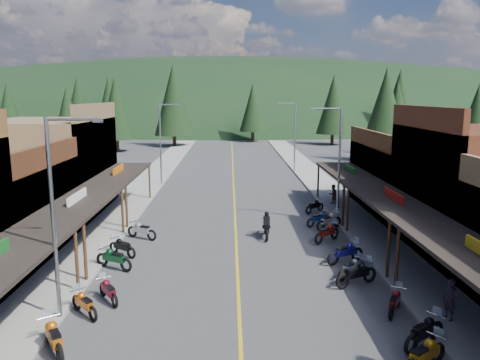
{
  "coord_description": "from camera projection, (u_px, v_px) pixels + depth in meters",
  "views": [
    {
      "loc": [
        -0.35,
        -23.38,
        8.78
      ],
      "look_at": [
        0.34,
        8.41,
        3.0
      ],
      "focal_mm": 35.0,
      "sensor_mm": 36.0,
      "label": 1
    }
  ],
  "objects": [
    {
      "name": "bike_west_9",
      "position": [
        142.0,
        229.0,
        28.85
      ],
      "size": [
        2.24,
        1.72,
        1.24
      ],
      "primitive_type": null,
      "rotation": [
        0.0,
        0.0,
        1.04
      ],
      "color": "#95959A",
      "rests_on": "ground"
    },
    {
      "name": "pine_10",
      "position": [
        116.0,
        108.0,
        72.16
      ],
      "size": [
        5.38,
        5.38,
        11.6
      ],
      "color": "black",
      "rests_on": "ground"
    },
    {
      "name": "sidewalk_east",
      "position": [
        325.0,
        188.0,
        44.42
      ],
      "size": [
        3.4,
        94.0,
        0.15
      ],
      "primitive_type": "cube",
      "color": "gray",
      "rests_on": "ground"
    },
    {
      "name": "bike_west_7",
      "position": [
        114.0,
        257.0,
        23.79
      ],
      "size": [
        2.32,
        1.75,
        1.28
      ],
      "primitive_type": null,
      "rotation": [
        0.0,
        0.0,
        1.06
      ],
      "color": "#0B391C",
      "rests_on": "ground"
    },
    {
      "name": "shop_west_3",
      "position": [
        50.0,
        167.0,
        34.77
      ],
      "size": [
        10.9,
        10.2,
        8.2
      ],
      "color": "brown",
      "rests_on": "ground"
    },
    {
      "name": "bike_east_7",
      "position": [
        352.0,
        267.0,
        22.72
      ],
      "size": [
        1.92,
        1.68,
        1.1
      ],
      "primitive_type": null,
      "rotation": [
        0.0,
        0.0,
        -0.92
      ],
      "color": "gray",
      "rests_on": "ground"
    },
    {
      "name": "rider_on_bike",
      "position": [
        266.0,
        227.0,
        29.12
      ],
      "size": [
        0.81,
        2.31,
        1.75
      ],
      "rotation": [
        0.0,
        0.0,
        -0.02
      ],
      "color": "black",
      "rests_on": "ground"
    },
    {
      "name": "pine_11",
      "position": [
        385.0,
        108.0,
        61.1
      ],
      "size": [
        5.82,
        5.82,
        12.4
      ],
      "color": "black",
      "rests_on": "ground"
    },
    {
      "name": "pine_5",
      "position": [
        399.0,
        99.0,
        94.69
      ],
      "size": [
        6.72,
        6.72,
        14.0
      ],
      "color": "black",
      "rests_on": "ground"
    },
    {
      "name": "bike_east_4",
      "position": [
        425.0,
        331.0,
        16.41
      ],
      "size": [
        2.24,
        1.9,
        1.27
      ],
      "primitive_type": null,
      "rotation": [
        0.0,
        0.0,
        -0.95
      ],
      "color": "black",
      "rests_on": "ground"
    },
    {
      "name": "centerline",
      "position": [
        234.0,
        189.0,
        44.25
      ],
      "size": [
        0.15,
        90.0,
        0.01
      ],
      "primitive_type": "cube",
      "color": "gold",
      "rests_on": "ground"
    },
    {
      "name": "pedestrian_east_a",
      "position": [
        450.0,
        299.0,
        18.14
      ],
      "size": [
        0.57,
        0.69,
        1.64
      ],
      "primitive_type": "imported",
      "rotation": [
        0.0,
        0.0,
        -1.23
      ],
      "color": "#2B2031",
      "rests_on": "sidewalk_east"
    },
    {
      "name": "streetlight_3",
      "position": [
        294.0,
        134.0,
        53.44
      ],
      "size": [
        2.16,
        0.18,
        8.0
      ],
      "color": "gray",
      "rests_on": "ground"
    },
    {
      "name": "bike_east_10",
      "position": [
        329.0,
        220.0,
        30.98
      ],
      "size": [
        2.24,
        1.91,
        1.27
      ],
      "primitive_type": null,
      "rotation": [
        0.0,
        0.0,
        -0.94
      ],
      "color": "#ABABB1",
      "rests_on": "ground"
    },
    {
      "name": "ground",
      "position": [
        237.0,
        265.0,
        24.57
      ],
      "size": [
        220.0,
        220.0,
        0.0
      ],
      "primitive_type": "plane",
      "color": "#38383A",
      "rests_on": "ground"
    },
    {
      "name": "streetlight_2",
      "position": [
        337.0,
        160.0,
        31.79
      ],
      "size": [
        2.16,
        0.18,
        8.0
      ],
      "color": "gray",
      "rests_on": "ground"
    },
    {
      "name": "pine_7",
      "position": [
        78.0,
        103.0,
        97.36
      ],
      "size": [
        5.88,
        5.88,
        12.5
      ],
      "color": "black",
      "rests_on": "ground"
    },
    {
      "name": "pine_8",
      "position": [
        68.0,
        117.0,
        62.38
      ],
      "size": [
        4.48,
        4.48,
        10.0
      ],
      "color": "black",
      "rests_on": "ground"
    },
    {
      "name": "bike_east_11",
      "position": [
        318.0,
        218.0,
        31.73
      ],
      "size": [
        2.04,
        1.71,
        1.15
      ],
      "primitive_type": null,
      "rotation": [
        0.0,
        0.0,
        -0.96
      ],
      "color": "navy",
      "rests_on": "ground"
    },
    {
      "name": "pine_9",
      "position": [
        396.0,
        112.0,
        68.21
      ],
      "size": [
        4.93,
        4.93,
        10.8
      ],
      "color": "black",
      "rests_on": "ground"
    },
    {
      "name": "ridge_hill",
      "position": [
        231.0,
        122.0,
        157.37
      ],
      "size": [
        310.0,
        140.0,
        60.0
      ],
      "primitive_type": "ellipsoid",
      "color": "black",
      "rests_on": "ground"
    },
    {
      "name": "pine_4",
      "position": [
        333.0,
        104.0,
        82.68
      ],
      "size": [
        5.88,
        5.88,
        12.5
      ],
      "color": "black",
      "rests_on": "ground"
    },
    {
      "name": "sidewalk_west",
      "position": [
        142.0,
        189.0,
        44.05
      ],
      "size": [
        3.4,
        94.0,
        0.15
      ],
      "primitive_type": "cube",
      "color": "gray",
      "rests_on": "ground"
    },
    {
      "name": "pine_1",
      "position": [
        109.0,
        103.0,
        91.63
      ],
      "size": [
        5.88,
        5.88,
        12.5
      ],
      "color": "black",
      "rests_on": "ground"
    },
    {
      "name": "bike_east_3",
      "position": [
        425.0,
        354.0,
        14.95
      ],
      "size": [
        2.23,
        1.87,
        1.26
      ],
      "primitive_type": null,
      "rotation": [
        0.0,
        0.0,
        -0.96
      ],
      "color": "#A66A0B",
      "rests_on": "ground"
    },
    {
      "name": "bike_east_12",
      "position": [
        315.0,
        205.0,
        35.34
      ],
      "size": [
        1.95,
        1.85,
        1.15
      ],
      "primitive_type": null,
      "rotation": [
        0.0,
        0.0,
        -0.84
      ],
      "color": "black",
      "rests_on": "ground"
    },
    {
      "name": "pine_0",
      "position": [
        8.0,
        108.0,
        83.55
      ],
      "size": [
        5.04,
        5.04,
        11.0
      ],
      "color": "black",
      "rests_on": "ground"
    },
    {
      "name": "pedestrian_east_b",
      "position": [
        333.0,
        194.0,
        37.67
      ],
      "size": [
        0.88,
        0.77,
        1.57
      ],
      "primitive_type": "imported",
      "rotation": [
        0.0,
        0.0,
        3.68
      ],
      "color": "#513833",
      "rests_on": "sidewalk_east"
    },
    {
      "name": "bike_east_8",
      "position": [
        345.0,
        251.0,
        24.69
      ],
      "size": [
        2.35,
        1.66,
        1.29
      ],
      "primitive_type": null,
      "rotation": [
        0.0,
        0.0,
        -1.12
      ],
      "color": "navy",
      "rests_on": "ground"
    },
    {
      "name": "streetlight_1",
      "position": [
        162.0,
        140.0,
        45.27
      ],
      "size": [
        2.16,
        0.18,
        8.0
      ],
      "color": "gray",
      "rests_on": "ground"
    },
    {
      "name": "bike_west_4",
      "position": [
        54.0,
        336.0,
        15.96
      ],
      "size": [
        1.9,
        2.39,
        1.33
      ],
      "primitive_type": null,
      "rotation": [
        0.0,
        0.0,
        0.56
      ],
      "color": "#C8630E",
      "rests_on": "ground"
    },
    {
      "name": "bike_east_6",
      "position": [
        357.0,
        272.0,
        21.74
      ],
      "size": [
        2.4,
        1.72,
        1.32
      ],
      "primitive_type": null,
      "rotation": [
        0.0,
        0.0,
        -1.11
      ],
      "color": "black",
      "rests_on": "ground"
    },
    {
      "name": "bike_west_5",
      "position": [
        84.0,
        303.0,
        18.78
      ],
      "size": [
        1.84,
        1.91,
        1.14
      ],
      "primitive_type": null,
      "rotation": [
        0.0,
        0.0,
        0.75
      ],
      "color": "#B04C0C",
      "rests_on": "ground"
    },
    {
      "name": "bike_east_9",
      "position": [
        327.0,
        232.0,
        28.29
      ],
      "size": [
        2.16,
        2.03,
        1.27
      ],
      "primitive_type": null,
      "rotation": [
        0.0,
        0.0,
        -0.84
      ],
      "color": "#62120D",
      "rests_on": "ground"
    },
    {
      "name": "bike_east_5",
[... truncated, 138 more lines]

